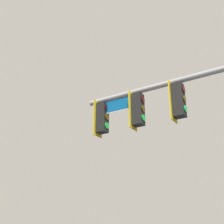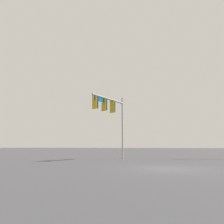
{
  "view_description": "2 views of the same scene",
  "coord_description": "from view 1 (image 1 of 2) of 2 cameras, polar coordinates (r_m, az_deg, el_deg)",
  "views": [
    {
      "loc": [
        -7.84,
        2.79,
        1.26
      ],
      "look_at": [
        -4.97,
        -5.77,
        5.02
      ],
      "focal_mm": 50.0,
      "sensor_mm": 36.0,
      "label": 1
    },
    {
      "loc": [
        13.33,
        1.84,
        1.27
      ],
      "look_at": [
        -7.24,
        -6.34,
        4.79
      ],
      "focal_mm": 35.0,
      "sensor_mm": 36.0,
      "label": 2
    }
  ],
  "objects": [
    {
      "name": "signal_pole_near",
      "position": [
        9.93,
        8.6,
        -0.16
      ],
      "size": [
        5.08,
        1.41,
        6.55
      ],
      "color": "gray",
      "rests_on": "ground_plane"
    }
  ]
}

